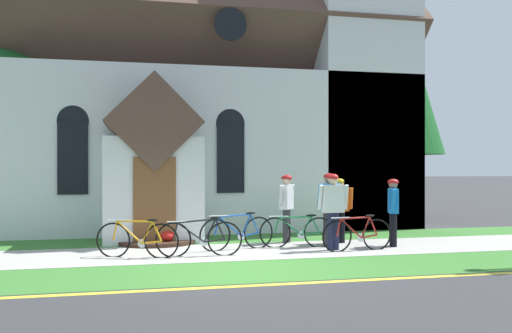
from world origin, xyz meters
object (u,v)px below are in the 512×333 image
bicycle_green (357,234)px  bicycle_red (200,238)px  church_sign (156,197)px  bicycle_white (138,239)px  cyclist_in_white_jersey (340,206)px  roadside_conifer (394,68)px  cyclist_in_yellow_jersey (329,203)px  cyclist_in_blue_jersey (287,203)px  bicycle_silver (237,233)px  cyclist_in_green_jersey (333,205)px  cyclist_in_orange_jersey (393,208)px  bicycle_yellow (297,232)px

bicycle_green → bicycle_red: size_ratio=0.94×
church_sign → bicycle_white: church_sign is taller
church_sign → cyclist_in_white_jersey: (4.37, -1.27, -0.21)m
bicycle_red → roadside_conifer: size_ratio=0.21×
cyclist_in_yellow_jersey → cyclist_in_white_jersey: 0.58m
bicycle_red → roadside_conifer: roadside_conifer is taller
cyclist_in_blue_jersey → bicycle_silver: bearing=-149.2°
bicycle_red → cyclist_in_white_jersey: 3.82m
cyclist_in_blue_jersey → cyclist_in_yellow_jersey: bearing=-41.2°
cyclist_in_yellow_jersey → cyclist_in_blue_jersey: (-0.83, 0.72, -0.04)m
church_sign → bicycle_white: (-0.48, -2.38, -0.74)m
bicycle_red → cyclist_in_blue_jersey: bearing=33.5°
bicycle_silver → cyclist_in_green_jersey: 2.23m
cyclist_in_yellow_jersey → cyclist_in_green_jersey: (-0.15, -0.68, -0.00)m
bicycle_silver → cyclist_in_orange_jersey: cyclist_in_orange_jersey is taller
bicycle_green → bicycle_yellow: bearing=147.2°
bicycle_yellow → cyclist_in_yellow_jersey: 1.04m
bicycle_yellow → roadside_conifer: roadside_conifer is taller
bicycle_yellow → cyclist_in_orange_jersey: size_ratio=1.08×
bicycle_white → cyclist_in_orange_jersey: size_ratio=1.05×
church_sign → bicycle_red: size_ratio=1.14×
cyclist_in_green_jersey → roadside_conifer: (4.73, 6.44, 4.36)m
bicycle_red → cyclist_in_white_jersey: size_ratio=1.14×
bicycle_green → cyclist_in_yellow_jersey: 1.13m
church_sign → bicycle_silver: church_sign is taller
church_sign → cyclist_in_green_jersey: size_ratio=1.20×
cyclist_in_orange_jersey → bicycle_white: bearing=-177.3°
bicycle_silver → roadside_conifer: size_ratio=0.21×
bicycle_yellow → cyclist_in_blue_jersey: (-0.02, 0.84, 0.60)m
bicycle_green → bicycle_silver: (-2.57, 0.75, 0.02)m
bicycle_yellow → cyclist_in_blue_jersey: 1.03m
bicycle_red → bicycle_green: bearing=-0.6°
cyclist_in_orange_jersey → cyclist_in_white_jersey: size_ratio=1.00×
cyclist_in_green_jersey → cyclist_in_blue_jersey: bearing=115.7°
bicycle_silver → bicycle_white: bicycle_silver is taller
roadside_conifer → bicycle_red: bearing=-139.6°
church_sign → cyclist_in_white_jersey: bearing=-16.2°
bicycle_white → bicycle_green: bearing=-1.6°
bicycle_silver → bicycle_white: 2.30m
bicycle_silver → cyclist_in_green_jersey: cyclist_in_green_jersey is taller
cyclist_in_orange_jersey → cyclist_in_white_jersey: bearing=140.4°
bicycle_yellow → cyclist_in_orange_jersey: (2.23, -0.33, 0.54)m
church_sign → bicycle_silver: (1.73, -1.76, -0.74)m
bicycle_silver → cyclist_in_orange_jersey: bearing=-5.3°
cyclist_in_white_jersey → cyclist_in_orange_jersey: bearing=-39.6°
cyclist_in_yellow_jersey → cyclist_in_white_jersey: cyclist_in_yellow_jersey is taller
church_sign → bicycle_white: bearing=-101.5°
bicycle_red → cyclist_in_orange_jersey: cyclist_in_orange_jersey is taller
cyclist_in_green_jersey → cyclist_in_white_jersey: bearing=61.7°
bicycle_yellow → cyclist_in_white_jersey: bearing=21.9°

